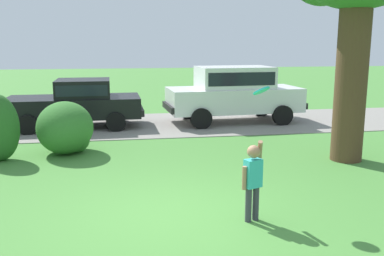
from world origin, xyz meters
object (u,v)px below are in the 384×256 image
parked_suv (234,91)px  frisbee (261,91)px  parked_sedan (77,102)px  child_thrower (253,177)px

parked_suv → frisbee: frisbee is taller
parked_sedan → frisbee: 8.59m
child_thrower → frisbee: 1.36m
parked_sedan → child_thrower: bearing=-67.4°
parked_suv → frisbee: (-1.61, -7.78, 0.91)m
parked_sedan → frisbee: bearing=-64.7°
parked_sedan → parked_suv: size_ratio=0.92×
parked_suv → frisbee: bearing=-101.7°
parked_suv → child_thrower: 8.44m
parked_suv → parked_sedan: bearing=-179.1°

